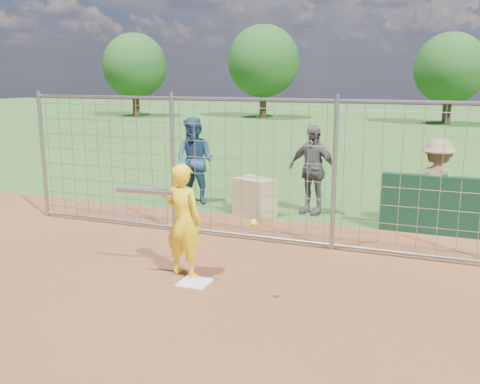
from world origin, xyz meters
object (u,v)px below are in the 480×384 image
at_px(bystander_c, 437,185).
at_px(bystander_b, 312,169).
at_px(batter, 183,221).
at_px(bystander_a, 195,161).
at_px(equipment_bin, 255,197).

bearing_deg(bystander_c, bystander_b, -2.51).
distance_m(batter, bystander_b, 4.34).
relative_size(bystander_a, bystander_b, 1.03).
bearing_deg(bystander_a, equipment_bin, -13.75).
height_order(bystander_b, bystander_c, bystander_b).
relative_size(batter, bystander_b, 0.88).
distance_m(batter, equipment_bin, 3.66).
height_order(batter, bystander_a, bystander_a).
relative_size(bystander_a, equipment_bin, 2.47).
relative_size(bystander_b, bystander_c, 1.08).
height_order(batter, equipment_bin, batter).
xyz_separation_m(bystander_a, bystander_b, (2.72, 0.06, -0.03)).
height_order(bystander_a, bystander_c, bystander_a).
bearing_deg(equipment_bin, batter, -64.71).
xyz_separation_m(bystander_a, bystander_c, (5.21, -0.37, -0.11)).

